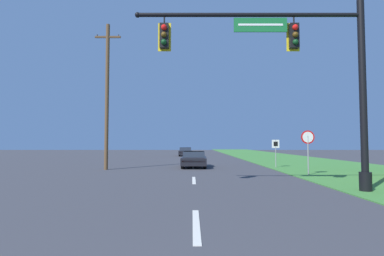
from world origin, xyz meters
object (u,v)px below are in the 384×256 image
far_car (184,152)px  stop_sign (307,142)px  route_sign_post (275,147)px  utility_pole_near (106,94)px  car_ahead (193,159)px  signal_mast (305,70)px

far_car → stop_sign: stop_sign is taller
route_sign_post → utility_pole_near: 12.76m
car_ahead → route_sign_post: (6.05, -0.71, 0.92)m
car_ahead → far_car: (-1.08, 19.96, -0.00)m
far_car → stop_sign: bearing=-73.9°
signal_mast → car_ahead: signal_mast is taller
stop_sign → utility_pole_near: 13.45m
route_sign_post → utility_pole_near: size_ratio=0.20×
far_car → route_sign_post: route_sign_post is taller
signal_mast → far_car: 32.26m
car_ahead → signal_mast: bearing=-70.1°
route_sign_post → utility_pole_near: utility_pole_near is taller
car_ahead → stop_sign: size_ratio=1.75×
signal_mast → car_ahead: (-4.21, 11.61, -4.00)m
signal_mast → route_sign_post: (1.85, 10.91, -3.08)m
car_ahead → route_sign_post: route_sign_post is taller
far_car → route_sign_post: (7.13, -20.66, 0.92)m
car_ahead → utility_pole_near: (-6.06, -2.23, 4.64)m
car_ahead → utility_pole_near: utility_pole_near is taller
far_car → utility_pole_near: 23.21m
far_car → utility_pole_near: size_ratio=0.42×
far_car → signal_mast: bearing=-80.5°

